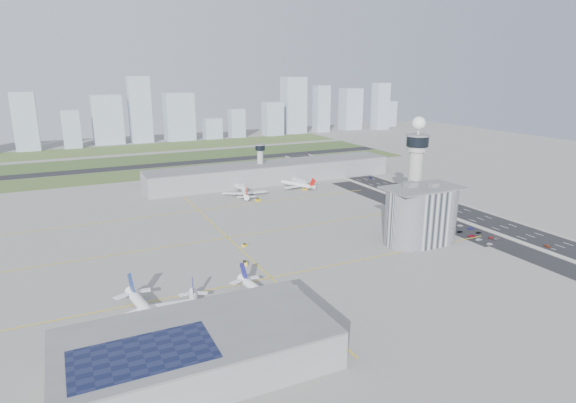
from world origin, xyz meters
name	(u,v)px	position (x,y,z in m)	size (l,w,h in m)	color
ground	(316,244)	(0.00, 0.00, 0.00)	(1000.00, 1000.00, 0.00)	gray
grass_strip_0	(180,171)	(-20.00, 225.00, 0.04)	(480.00, 50.00, 0.08)	#435729
grass_strip_1	(163,158)	(-20.00, 300.00, 0.04)	(480.00, 60.00, 0.08)	#3F5428
grass_strip_2	(149,148)	(-20.00, 380.00, 0.04)	(480.00, 70.00, 0.08)	#455B2B
runway	(171,164)	(-20.00, 262.00, 0.06)	(480.00, 22.00, 0.10)	black
highway	(473,216)	(115.00, 0.00, 0.05)	(28.00, 500.00, 0.10)	black
barrier_left	(457,218)	(101.00, 0.00, 0.60)	(0.60, 500.00, 1.20)	#9E9E99
barrier_right	(489,213)	(129.00, 0.00, 0.60)	(0.60, 500.00, 1.20)	#9E9E99
landside_road	(455,226)	(90.00, -10.00, 0.04)	(18.00, 260.00, 0.08)	black
parking_lot	(468,232)	(88.00, -22.00, 0.05)	(20.00, 44.00, 0.10)	black
taxiway_line_h_0	(271,278)	(-40.00, -30.00, 0.01)	(260.00, 0.60, 0.01)	yellow
taxiway_line_h_1	(228,238)	(-40.00, 30.00, 0.01)	(260.00, 0.60, 0.01)	yellow
taxiway_line_h_2	(198,210)	(-40.00, 90.00, 0.01)	(260.00, 0.60, 0.01)	yellow
taxiway_line_v	(228,238)	(-40.00, 30.00, 0.01)	(0.60, 260.00, 0.01)	yellow
control_tower	(416,166)	(72.00, 8.00, 35.04)	(14.00, 14.00, 64.50)	#ADAAA5
secondary_tower	(260,160)	(30.00, 150.00, 18.80)	(8.60, 8.60, 31.90)	#ADAAA5
admin_building	(421,215)	(51.99, -22.00, 15.30)	(42.00, 24.00, 33.50)	#B2B2B7
terminal_pier	(272,172)	(40.00, 148.00, 7.90)	(210.00, 32.00, 15.80)	gray
near_terminal	(197,349)	(-88.07, -82.02, 6.43)	(84.00, 42.00, 13.00)	gray
airplane_near_a	(148,306)	(-96.64, -45.17, 5.99)	(42.78, 36.37, 11.98)	white
airplane_near_b	(194,306)	(-80.79, -50.83, 4.82)	(34.44, 29.27, 9.64)	white
airplane_near_c	(264,290)	(-52.12, -50.58, 5.50)	(39.30, 33.41, 11.01)	white
airplane_far_a	(245,188)	(1.96, 113.67, 5.53)	(39.49, 33.57, 11.06)	white
airplane_far_b	(297,182)	(48.47, 118.45, 4.82)	(34.46, 29.29, 9.65)	white
jet_bridge_near_0	(106,345)	(-113.00, -61.00, 2.85)	(14.00, 3.00, 5.70)	silver
jet_bridge_near_1	(195,325)	(-83.00, -61.00, 2.85)	(14.00, 3.00, 5.70)	silver
jet_bridge_near_2	(272,308)	(-53.00, -61.00, 2.85)	(14.00, 3.00, 5.70)	silver
jet_bridge_far_0	(236,187)	(2.00, 132.00, 2.85)	(14.00, 3.00, 5.70)	silver
jet_bridge_far_1	(294,181)	(52.00, 132.00, 2.85)	(14.00, 3.00, 5.70)	silver
tug_0	(113,324)	(-109.08, -43.80, 0.87)	(2.06, 2.99, 1.74)	gold
tug_1	(169,316)	(-89.60, -46.90, 0.96)	(2.28, 3.32, 1.93)	yellow
tug_2	(244,263)	(-45.37, -10.84, 1.06)	(2.51, 3.65, 2.12)	yellow
tug_3	(245,245)	(-36.36, 12.88, 0.81)	(1.92, 2.79, 1.62)	gold
tug_4	(258,200)	(4.95, 95.00, 1.00)	(2.36, 3.43, 1.99)	#DEB90B
tug_5	(305,189)	(50.42, 109.04, 0.97)	(2.29, 3.33, 1.94)	orange
car_lot_0	(490,244)	(83.05, -42.14, 0.60)	(1.42, 3.53, 1.20)	silver
car_lot_1	(479,239)	(83.05, -34.70, 0.65)	(1.37, 3.94, 1.30)	slate
car_lot_2	(472,236)	(84.19, -28.45, 0.63)	(2.09, 4.53, 1.26)	#A9112B
car_lot_3	(460,232)	(83.81, -20.01, 0.56)	(1.56, 3.83, 1.11)	black
car_lot_4	(449,228)	(82.33, -12.81, 0.57)	(1.35, 3.36, 1.14)	navy
car_lot_5	(443,225)	(83.74, -6.66, 0.60)	(1.28, 3.66, 1.20)	silver
car_lot_6	(497,238)	(93.47, -37.66, 0.63)	(2.09, 4.53, 1.26)	gray
car_lot_7	(492,238)	(91.99, -35.35, 0.54)	(1.52, 3.74, 1.08)	maroon
car_lot_8	(479,233)	(92.23, -25.85, 0.56)	(1.31, 3.26, 1.11)	black
car_lot_9	(471,228)	(93.98, -18.54, 0.65)	(1.38, 3.96, 1.30)	#16184B
car_lot_10	(460,225)	(92.48, -11.47, 0.56)	(1.85, 4.00, 1.11)	silver
car_lot_11	(453,223)	(92.00, -5.90, 0.55)	(1.54, 3.79, 1.10)	gray
car_hw_0	(548,246)	(107.70, -58.13, 0.61)	(1.45, 3.60, 1.23)	maroon
car_hw_1	(433,201)	(115.59, 37.61, 0.64)	(1.36, 3.89, 1.28)	black
car_hw_2	(371,178)	(121.56, 121.70, 0.55)	(1.83, 3.96, 1.10)	navy
car_hw_4	(323,167)	(107.17, 179.42, 0.64)	(1.51, 3.76, 1.28)	slate
skyline_bldg_5	(25,122)	(-150.11, 419.66, 33.44)	(25.49, 20.39, 66.89)	#9EADC1
skyline_bldg_6	(71,129)	(-102.68, 417.90, 22.60)	(20.04, 16.03, 45.20)	#9EADC1
skyline_bldg_7	(107,119)	(-59.44, 436.89, 30.61)	(35.76, 28.61, 61.22)	#9EADC1
skyline_bldg_8	(140,110)	(-19.42, 431.56, 41.69)	(26.33, 21.06, 83.39)	#9EADC1
skyline_bldg_9	(179,116)	(30.27, 432.32, 31.06)	(36.96, 29.57, 62.11)	#9EADC1
skyline_bldg_10	(213,128)	(73.27, 423.68, 13.87)	(23.01, 18.41, 27.75)	#9EADC1
skyline_bldg_11	(237,123)	(108.28, 423.34, 19.48)	(20.22, 16.18, 38.97)	#9EADC1
skyline_bldg_12	(273,119)	(162.17, 421.29, 23.44)	(26.14, 20.92, 46.89)	#9EADC1
skyline_bldg_13	(294,105)	(201.27, 433.27, 40.60)	(32.26, 25.81, 81.20)	#9EADC1
skyline_bldg_14	(321,109)	(244.74, 426.38, 34.37)	(21.59, 17.28, 68.75)	#9EADC1
skyline_bldg_15	(351,109)	(302.83, 435.54, 31.70)	(30.25, 24.20, 63.40)	#9EADC1
skyline_bldg_16	(380,106)	(345.49, 415.96, 35.78)	(23.04, 18.43, 71.56)	#9EADC1
skyline_bldg_17	(388,114)	(382.05, 443.29, 20.53)	(22.64, 18.11, 41.06)	#9EADC1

